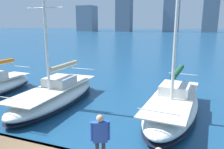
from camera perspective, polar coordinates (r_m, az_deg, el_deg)
name	(u,v)px	position (r m, az deg, el deg)	size (l,w,h in m)	color
city_skyline	(180,5)	(166.80, 17.30, 16.96)	(169.61, 16.86, 49.69)	gray
sailboat_forest	(173,104)	(12.78, 15.64, -7.43)	(3.21, 8.42, 11.84)	white
sailboat_tan	(56,94)	(14.58, -14.38, -4.99)	(2.68, 8.34, 9.16)	white
person_blue_shirt	(100,135)	(7.11, -3.12, -15.54)	(0.57, 0.39, 1.72)	#2D3347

